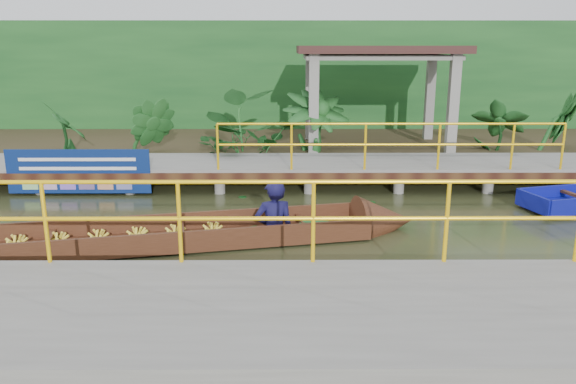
{
  "coord_description": "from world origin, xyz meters",
  "views": [
    {
      "loc": [
        0.47,
        -9.45,
        3.2
      ],
      "look_at": [
        0.51,
        0.5,
        0.6
      ],
      "focal_mm": 35.0,
      "sensor_mm": 36.0,
      "label": 1
    }
  ],
  "objects": [
    {
      "name": "foliage_backdrop",
      "position": [
        0.0,
        10.0,
        2.0
      ],
      "size": [
        30.0,
        0.8,
        4.0
      ],
      "primitive_type": "cube",
      "color": "#15431A",
      "rests_on": "ground"
    },
    {
      "name": "pavilion",
      "position": [
        3.0,
        6.3,
        2.82
      ],
      "size": [
        4.4,
        3.0,
        3.0
      ],
      "color": "slate",
      "rests_on": "ground"
    },
    {
      "name": "vendor_boat",
      "position": [
        -1.93,
        -0.76,
        0.26
      ],
      "size": [
        10.27,
        3.12,
        2.3
      ],
      "rotation": [
        0.0,
        0.0,
        0.21
      ],
      "color": "#3C1E10",
      "rests_on": "ground"
    },
    {
      "name": "near_dock",
      "position": [
        1.0,
        -4.2,
        0.3
      ],
      "size": [
        18.0,
        2.4,
        1.73
      ],
      "color": "slate",
      "rests_on": "ground"
    },
    {
      "name": "ground",
      "position": [
        0.0,
        0.0,
        0.0
      ],
      "size": [
        80.0,
        80.0,
        0.0
      ],
      "primitive_type": "plane",
      "color": "#2B3219",
      "rests_on": "ground"
    },
    {
      "name": "far_dock",
      "position": [
        0.02,
        3.43,
        0.48
      ],
      "size": [
        16.0,
        2.06,
        1.66
      ],
      "color": "slate",
      "rests_on": "ground"
    },
    {
      "name": "blue_banner",
      "position": [
        -4.04,
        2.48,
        0.56
      ],
      "size": [
        3.12,
        0.04,
        0.98
      ],
      "color": "navy",
      "rests_on": "ground"
    },
    {
      "name": "land_strip",
      "position": [
        0.0,
        7.5,
        0.23
      ],
      "size": [
        30.0,
        8.0,
        0.45
      ],
      "primitive_type": "cube",
      "color": "#362C1B",
      "rests_on": "ground"
    },
    {
      "name": "tropical_plants",
      "position": [
        0.98,
        5.3,
        1.22
      ],
      "size": [
        14.23,
        1.23,
        1.54
      ],
      "color": "#15431A",
      "rests_on": "ground"
    }
  ]
}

